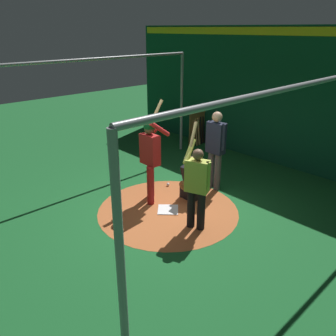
{
  "coord_description": "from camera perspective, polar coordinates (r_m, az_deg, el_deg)",
  "views": [
    {
      "loc": [
        4.27,
        4.55,
        3.52
      ],
      "look_at": [
        0.0,
        0.0,
        0.95
      ],
      "focal_mm": 36.44,
      "sensor_mm": 36.0,
      "label": 1
    }
  ],
  "objects": [
    {
      "name": "visitor",
      "position": [
        6.19,
        4.85,
        -2.63
      ],
      "size": [
        0.53,
        0.6,
        1.96
      ],
      "rotation": [
        0.0,
        0.0,
        0.37
      ],
      "color": "black",
      "rests_on": "ground"
    },
    {
      "name": "home_plate",
      "position": [
        7.16,
        -0.0,
        -6.96
      ],
      "size": [
        0.59,
        0.59,
        0.01
      ],
      "primitive_type": "cube",
      "rotation": [
        0.0,
        0.0,
        0.79
      ],
      "color": "white",
      "rests_on": "dirt_circle"
    },
    {
      "name": "batter",
      "position": [
        7.14,
        -2.97,
        2.6
      ],
      "size": [
        0.68,
        0.49,
        2.14
      ],
      "color": "maroon",
      "rests_on": "ground"
    },
    {
      "name": "umpire",
      "position": [
        7.78,
        7.95,
        3.59
      ],
      "size": [
        0.23,
        0.49,
        1.84
      ],
      "color": "#4C4C51",
      "rests_on": "ground"
    },
    {
      "name": "baseball_0",
      "position": [
        8.18,
        0.0,
        -2.75
      ],
      "size": [
        0.07,
        0.07,
        0.07
      ],
      "primitive_type": "sphere",
      "color": "white",
      "rests_on": "dirt_circle"
    },
    {
      "name": "ground_plane",
      "position": [
        7.16,
        -0.0,
        -7.04
      ],
      "size": [
        26.83,
        26.83,
        0.0
      ],
      "primitive_type": "plane",
      "color": "#195B28"
    },
    {
      "name": "cage_frame",
      "position": [
        6.41,
        -0.0,
        9.22
      ],
      "size": [
        5.97,
        5.18,
        2.89
      ],
      "color": "gray",
      "rests_on": "ground"
    },
    {
      "name": "dirt_circle",
      "position": [
        7.16,
        -0.0,
        -7.02
      ],
      "size": [
        2.91,
        2.91,
        0.01
      ],
      "primitive_type": "cylinder",
      "color": "#B76033",
      "rests_on": "ground"
    },
    {
      "name": "bat_rack",
      "position": [
        11.19,
        5.58,
        6.6
      ],
      "size": [
        1.06,
        0.18,
        1.05
      ],
      "color": "olive",
      "rests_on": "ground"
    },
    {
      "name": "catcher",
      "position": [
        7.49,
        3.91,
        -2.34
      ],
      "size": [
        0.58,
        0.4,
        0.99
      ],
      "color": "black",
      "rests_on": "ground"
    },
    {
      "name": "back_wall",
      "position": [
        9.68,
        18.36,
        11.11
      ],
      "size": [
        0.22,
        10.83,
        3.59
      ],
      "color": "#0F472D",
      "rests_on": "ground"
    }
  ]
}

